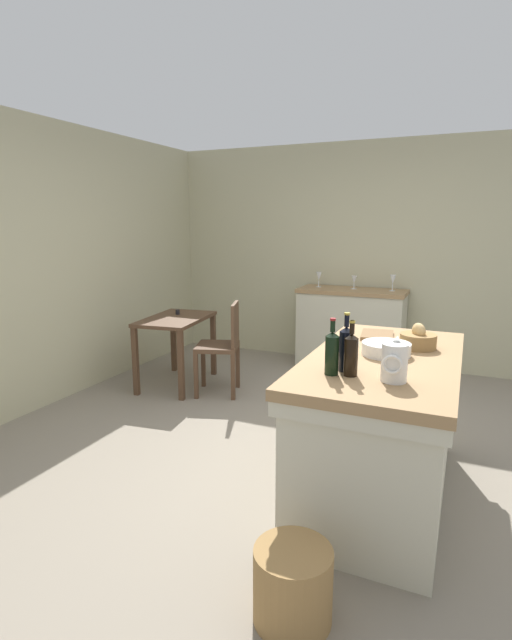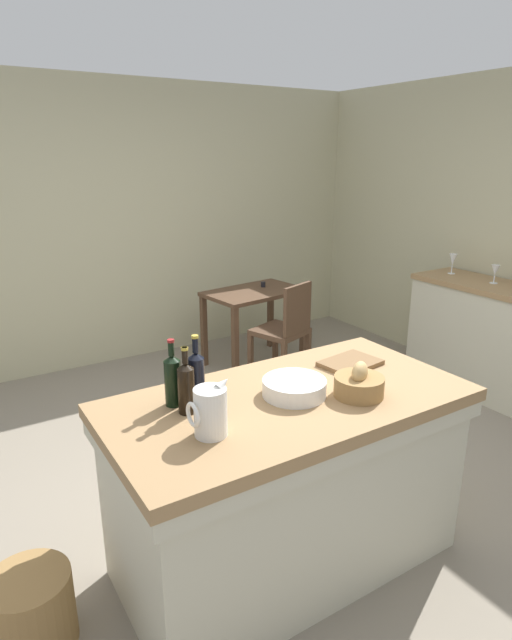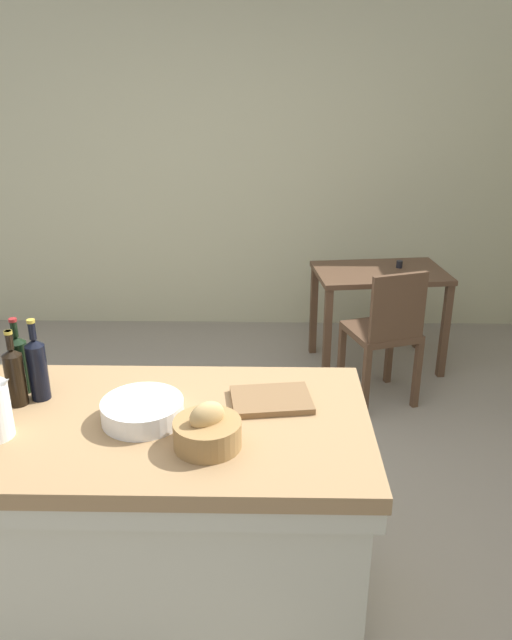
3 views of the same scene
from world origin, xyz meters
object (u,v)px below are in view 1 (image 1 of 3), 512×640
object	(u,v)px
island_table	(381,421)
side_cabinet	(351,329)
wine_glass_middle	(319,277)
wash_bowl	(386,349)
wine_bottle_green	(351,354)
wine_glass_left	(354,280)
bread_basket	(418,340)
cutting_board	(377,335)
wine_bottle_amber	(332,352)
writing_desk	(176,328)
wine_bottle_dark	(346,348)
wicker_hamper	(293,585)
wooden_chair	(223,344)
wine_glass_far_left	(393,280)
pitcher	(394,362)

from	to	relation	value
island_table	side_cabinet	size ratio (longest dim) A/B	1.35
side_cabinet	wine_glass_middle	distance (m)	0.72
wash_bowl	wine_bottle_green	size ratio (longest dim) A/B	0.99
wine_glass_left	bread_basket	bearing A→B (deg)	-158.24
cutting_board	wine_glass_middle	distance (m)	2.38
wine_bottle_amber	wine_bottle_green	world-z (taller)	wine_bottle_amber
writing_desk	wash_bowl	xyz separation A→B (m)	(-1.23, -2.31, 0.33)
wine_bottle_amber	wine_bottle_dark	bearing A→B (deg)	-30.67
bread_basket	wine_glass_left	xyz separation A→B (m)	(2.33, 0.93, 0.08)
bread_basket	wicker_hamper	world-z (taller)	bread_basket
side_cabinet	wicker_hamper	distance (m)	3.79
cutting_board	wine_glass_left	world-z (taller)	wine_glass_left
wooden_chair	wine_glass_far_left	bearing A→B (deg)	-44.80
writing_desk	wine_glass_middle	world-z (taller)	wine_glass_middle
wooden_chair	wine_bottle_green	distance (m)	2.39
wine_bottle_dark	wine_glass_far_left	xyz separation A→B (m)	(3.00, 0.19, 0.03)
writing_desk	wooden_chair	size ratio (longest dim) A/B	1.05
island_table	wicker_hamper	size ratio (longest dim) A/B	4.88
writing_desk	wine_glass_far_left	bearing A→B (deg)	-55.32
side_cabinet	writing_desk	size ratio (longest dim) A/B	1.28
writing_desk	wine_bottle_green	distance (m)	2.82
wooden_chair	pitcher	bearing A→B (deg)	-131.98
wicker_hamper	cutting_board	bearing A→B (deg)	-1.10
writing_desk	side_cabinet	bearing A→B (deg)	-49.31
writing_desk	wine_glass_middle	size ratio (longest dim) A/B	5.46
side_cabinet	wooden_chair	size ratio (longest dim) A/B	1.34
wash_bowl	cutting_board	world-z (taller)	wash_bowl
writing_desk	wine_glass_middle	bearing A→B (deg)	-39.61
wash_bowl	bread_basket	size ratio (longest dim) A/B	1.29
island_table	pitcher	world-z (taller)	pitcher
pitcher	wine_glass_left	xyz separation A→B (m)	(3.06, 0.89, 0.04)
wine_bottle_dark	wine_bottle_green	world-z (taller)	wine_bottle_dark
side_cabinet	wine_glass_middle	size ratio (longest dim) A/B	6.97
wash_bowl	wine_glass_middle	bearing A→B (deg)	24.80
wooden_chair	bread_basket	distance (m)	2.17
wine_glass_far_left	wine_glass_middle	bearing A→B (deg)	90.58
writing_desk	wicker_hamper	bearing A→B (deg)	-138.26
pitcher	wash_bowl	distance (m)	0.50
wooden_chair	wine_glass_middle	world-z (taller)	wine_glass_middle
side_cabinet	wine_glass_far_left	size ratio (longest dim) A/B	6.83
bread_basket	wine_bottle_green	world-z (taller)	wine_bottle_green
wine_glass_left	wicker_hamper	world-z (taller)	wine_glass_left
pitcher	wine_glass_middle	bearing A→B (deg)	23.08
wash_bowl	wine_glass_left	distance (m)	2.69
pitcher	cutting_board	world-z (taller)	pitcher
island_table	wine_bottle_amber	bearing A→B (deg)	157.26
pitcher	wine_bottle_green	distance (m)	0.22
bread_basket	wine_bottle_dark	xyz separation A→B (m)	(-0.66, 0.31, 0.07)
cutting_board	wine_bottle_dark	world-z (taller)	wine_bottle_dark
wine_bottle_amber	wine_glass_far_left	size ratio (longest dim) A/B	1.68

